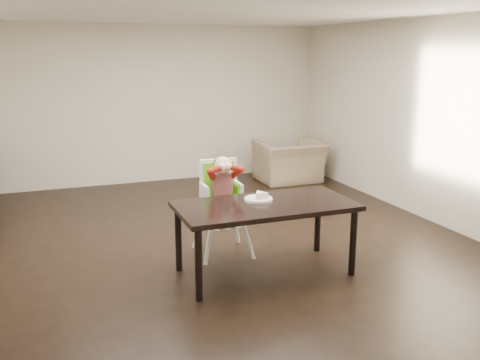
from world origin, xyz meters
name	(u,v)px	position (x,y,z in m)	size (l,w,h in m)	color
ground	(219,245)	(0.00, 0.00, 0.00)	(7.00, 7.00, 0.00)	black
room_walls	(217,88)	(0.00, 0.00, 1.86)	(6.02, 7.02, 2.71)	beige
dining_table	(265,211)	(0.19, -0.93, 0.67)	(1.80, 0.90, 0.75)	black
high_chair	(222,185)	(-0.04, -0.23, 0.80)	(0.49, 0.49, 1.13)	white
plate	(259,198)	(0.18, -0.80, 0.78)	(0.39, 0.39, 0.08)	white
armchair	(289,155)	(2.20, 2.63, 0.48)	(1.09, 0.71, 0.95)	#998461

